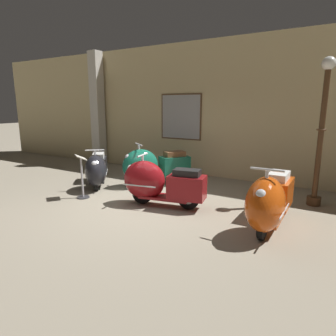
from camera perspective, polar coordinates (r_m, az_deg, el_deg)
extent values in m
plane|color=gray|center=(6.14, -5.34, -7.48)|extent=(60.00, 60.00, 0.00)
cube|color=#CCB784|center=(8.68, 7.58, 11.14)|extent=(18.00, 0.20, 3.84)
cube|color=brown|center=(8.93, 2.53, 9.96)|extent=(1.35, 0.03, 1.36)
cube|color=#9E9E9E|center=(8.91, 2.47, 9.96)|extent=(1.27, 0.01, 1.28)
cube|color=beige|center=(10.61, -13.61, 11.09)|extent=(0.36, 0.36, 3.84)
cylinder|color=black|center=(7.37, -13.83, -2.75)|extent=(0.32, 0.37, 0.41)
cylinder|color=silver|center=(7.37, -13.83, -2.75)|extent=(0.19, 0.21, 0.18)
cylinder|color=black|center=(8.32, -13.26, -1.03)|extent=(0.32, 0.37, 0.41)
cylinder|color=silver|center=(8.32, -13.26, -1.03)|extent=(0.19, 0.21, 0.18)
cube|color=black|center=(7.85, -13.52, -1.98)|extent=(0.90, 0.99, 0.05)
ellipsoid|color=black|center=(7.36, -13.91, -0.44)|extent=(0.96, 1.01, 0.78)
cube|color=black|center=(8.23, -13.35, 0.44)|extent=(0.76, 0.80, 0.45)
cube|color=silver|center=(8.18, -13.45, 2.41)|extent=(0.53, 0.56, 0.12)
sphere|color=silver|center=(7.03, -14.21, 0.76)|extent=(0.15, 0.15, 0.15)
cylinder|color=silver|center=(7.26, -14.08, 2.27)|extent=(0.05, 0.05, 0.29)
cylinder|color=silver|center=(7.24, -14.14, 3.39)|extent=(0.37, 0.31, 0.03)
cube|color=silver|center=(7.35, -11.86, -0.77)|extent=(0.45, 0.54, 0.02)
cylinder|color=black|center=(7.55, -5.77, -1.95)|extent=(0.33, 0.42, 0.45)
cylinder|color=silver|center=(7.55, -5.77, -1.95)|extent=(0.21, 0.23, 0.20)
cylinder|color=black|center=(7.93, 1.57, -1.20)|extent=(0.33, 0.42, 0.45)
cylinder|color=silver|center=(7.93, 1.57, -1.20)|extent=(0.21, 0.23, 0.20)
cube|color=#196B51|center=(7.73, -2.01, -1.73)|extent=(0.95, 1.10, 0.06)
ellipsoid|color=#196B51|center=(7.49, -5.41, 0.46)|extent=(1.02, 1.11, 0.85)
cube|color=#196B51|center=(7.86, 1.28, 0.52)|extent=(0.81, 0.88, 0.49)
cube|color=brown|center=(7.80, 1.29, 2.79)|extent=(0.57, 0.62, 0.13)
sphere|color=silver|center=(7.36, -7.78, 2.05)|extent=(0.17, 0.17, 0.17)
cylinder|color=silver|center=(7.41, -5.72, 3.41)|extent=(0.05, 0.05, 0.31)
cylinder|color=silver|center=(7.39, -5.75, 4.61)|extent=(0.42, 0.32, 0.04)
cube|color=silver|center=(7.24, -4.68, -0.39)|extent=(0.45, 0.62, 0.03)
cylinder|color=black|center=(6.25, -5.05, -5.03)|extent=(0.44, 0.17, 0.43)
cylinder|color=silver|center=(6.25, -5.05, -5.03)|extent=(0.21, 0.14, 0.19)
cylinder|color=black|center=(5.91, 4.07, -6.04)|extent=(0.44, 0.17, 0.43)
cylinder|color=silver|center=(5.91, 4.07, -6.04)|extent=(0.21, 0.14, 0.19)
cube|color=maroon|center=(6.07, -0.62, -5.73)|extent=(1.08, 0.57, 0.05)
ellipsoid|color=maroon|center=(6.14, -4.65, -2.34)|extent=(1.00, 0.72, 0.82)
cube|color=maroon|center=(5.85, 3.70, -3.79)|extent=(0.80, 0.56, 0.48)
cube|color=black|center=(5.77, 3.74, -0.90)|extent=(0.57, 0.39, 0.13)
sphere|color=silver|center=(6.22, -7.23, -0.08)|extent=(0.16, 0.16, 0.16)
cylinder|color=silver|center=(6.07, -4.99, 1.13)|extent=(0.05, 0.05, 0.30)
cylinder|color=silver|center=(6.05, -5.01, 2.53)|extent=(0.12, 0.47, 0.03)
cube|color=silver|center=(5.92, -5.74, -3.48)|extent=(0.72, 0.15, 0.03)
cylinder|color=black|center=(4.87, 18.05, -10.54)|extent=(0.09, 0.46, 0.46)
cylinder|color=silver|center=(4.87, 18.05, -10.54)|extent=(0.11, 0.21, 0.21)
cylinder|color=black|center=(5.87, 20.49, -6.79)|extent=(0.09, 0.46, 0.46)
cylinder|color=silver|center=(5.87, 20.49, -6.79)|extent=(0.11, 0.21, 0.21)
cube|color=#C6470F|center=(5.38, 19.37, -8.72)|extent=(0.42, 1.09, 0.06)
ellipsoid|color=#C6470F|center=(4.81, 18.46, -6.72)|extent=(0.60, 0.96, 0.87)
cube|color=#C6470F|center=(5.76, 20.59, -4.56)|extent=(0.46, 0.78, 0.50)
cube|color=silver|center=(5.68, 20.82, -1.47)|extent=(0.32, 0.55, 0.14)
sphere|color=silver|center=(4.44, 17.74, -5.01)|extent=(0.17, 0.17, 0.17)
cylinder|color=silver|center=(4.67, 18.69, -2.21)|extent=(0.05, 0.05, 0.32)
cylinder|color=silver|center=(4.64, 18.82, -0.30)|extent=(0.50, 0.04, 0.04)
cube|color=silver|center=(4.79, 21.83, -7.81)|extent=(0.02, 0.77, 0.03)
cylinder|color=#472D19|center=(6.90, 26.58, -5.73)|extent=(0.28, 0.28, 0.18)
cylinder|color=#472D19|center=(6.64, 27.70, 5.56)|extent=(0.11, 0.11, 2.55)
torus|color=#472D19|center=(6.63, 27.81, 6.65)|extent=(0.19, 0.19, 0.04)
sphere|color=white|center=(6.66, 28.93, 17.49)|extent=(0.26, 0.26, 0.26)
cylinder|color=#333338|center=(6.94, -16.23, -5.50)|extent=(0.28, 0.28, 0.02)
cylinder|color=#A5A5AD|center=(6.81, -16.46, -1.83)|extent=(0.04, 0.04, 0.89)
cube|color=silver|center=(6.72, -16.69, 2.01)|extent=(0.39, 0.36, 0.12)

